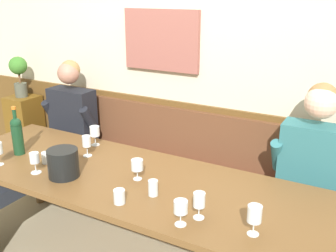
{
  "coord_description": "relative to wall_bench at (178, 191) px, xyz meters",
  "views": [
    {
      "loc": [
        1.32,
        -1.73,
        1.86
      ],
      "look_at": [
        0.12,
        0.44,
        0.99
      ],
      "focal_mm": 41.65,
      "sensor_mm": 36.0,
      "label": 1
    }
  ],
  "objects": [
    {
      "name": "room_wall_back",
      "position": [
        -0.0,
        0.26,
        1.12
      ],
      "size": [
        6.8,
        0.12,
        2.8
      ],
      "color": "beige",
      "rests_on": "ground"
    },
    {
      "name": "wood_wainscot_panel",
      "position": [
        0.0,
        0.21,
        0.21
      ],
      "size": [
        6.8,
        0.03,
        0.99
      ],
      "primitive_type": "cube",
      "color": "brown",
      "rests_on": "ground"
    },
    {
      "name": "wall_bench",
      "position": [
        0.0,
        0.0,
        0.0
      ],
      "size": [
        2.97,
        0.42,
        0.94
      ],
      "color": "brown",
      "rests_on": "ground"
    },
    {
      "name": "dining_table",
      "position": [
        0.0,
        -0.71,
        0.38
      ],
      "size": [
        2.67,
        0.87,
        0.73
      ],
      "color": "brown",
      "rests_on": "ground"
    },
    {
      "name": "person_right_seat",
      "position": [
        -1.08,
        -0.4,
        0.32
      ],
      "size": [
        0.53,
        1.3,
        1.28
      ],
      "color": "#263739",
      "rests_on": "ground"
    },
    {
      "name": "person_center_right_seat",
      "position": [
        1.02,
        -0.38,
        0.34
      ],
      "size": [
        0.54,
        1.31,
        1.31
      ],
      "color": "#2E3537",
      "rests_on": "ground"
    },
    {
      "name": "ice_bucket",
      "position": [
        -0.35,
        -0.91,
        0.54
      ],
      "size": [
        0.2,
        0.2,
        0.18
      ],
      "primitive_type": "cylinder",
      "color": "black",
      "rests_on": "dining_table"
    },
    {
      "name": "wine_bottle_amber_mid",
      "position": [
        -0.9,
        -0.79,
        0.6
      ],
      "size": [
        0.08,
        0.08,
        0.36
      ],
      "color": "#153B21",
      "rests_on": "dining_table"
    },
    {
      "name": "wine_glass_right_end",
      "position": [
        -0.55,
        -0.96,
        0.55
      ],
      "size": [
        0.07,
        0.07,
        0.14
      ],
      "color": "silver",
      "rests_on": "dining_table"
    },
    {
      "name": "wine_glass_left_end",
      "position": [
        0.55,
        -1.03,
        0.55
      ],
      "size": [
        0.07,
        0.07,
        0.14
      ],
      "color": "silver",
      "rests_on": "dining_table"
    },
    {
      "name": "wine_glass_mid_right",
      "position": [
        -0.52,
        -0.39,
        0.56
      ],
      "size": [
        0.07,
        0.07,
        0.15
      ],
      "color": "silver",
      "rests_on": "dining_table"
    },
    {
      "name": "wine_glass_near_bucket",
      "position": [
        0.6,
        -0.93,
        0.55
      ],
      "size": [
        0.06,
        0.06,
        0.15
      ],
      "color": "silver",
      "rests_on": "dining_table"
    },
    {
      "name": "wine_glass_center_front",
      "position": [
        -0.44,
        -0.58,
        0.56
      ],
      "size": [
        0.06,
        0.06,
        0.15
      ],
      "color": "silver",
      "rests_on": "dining_table"
    },
    {
      "name": "wine_glass_center_rear",
      "position": [
        0.9,
        -0.93,
        0.56
      ],
      "size": [
        0.07,
        0.07,
        0.16
      ],
      "color": "silver",
      "rests_on": "dining_table"
    },
    {
      "name": "wine_glass_mid_left",
      "position": [
        0.08,
        -0.71,
        0.55
      ],
      "size": [
        0.08,
        0.08,
        0.13
      ],
      "color": "silver",
      "rests_on": "dining_table"
    },
    {
      "name": "water_tumbler_right",
      "position": [
        0.27,
        -0.84,
        0.5
      ],
      "size": [
        0.06,
        0.06,
        0.09
      ],
      "primitive_type": "cylinder",
      "color": "silver",
      "rests_on": "dining_table"
    },
    {
      "name": "water_tumbler_left",
      "position": [
        0.15,
        -1.01,
        0.49
      ],
      "size": [
        0.07,
        0.07,
        0.08
      ],
      "primitive_type": "cylinder",
      "color": "silver",
      "rests_on": "dining_table"
    },
    {
      "name": "water_tumbler_center",
      "position": [
        -0.6,
        -0.81,
        0.49
      ],
      "size": [
        0.06,
        0.06,
        0.08
      ],
      "primitive_type": "cylinder",
      "color": "silver",
      "rests_on": "dining_table"
    },
    {
      "name": "corner_pedestal",
      "position": [
        -1.79,
        0.03,
        0.15
      ],
      "size": [
        0.28,
        0.28,
        0.85
      ],
      "primitive_type": "cube",
      "color": "brown",
      "rests_on": "ground"
    },
    {
      "name": "potted_plant",
      "position": [
        -1.79,
        0.03,
        0.82
      ],
      "size": [
        0.17,
        0.17,
        0.4
      ],
      "color": "#4C4F40",
      "rests_on": "corner_pedestal"
    }
  ]
}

